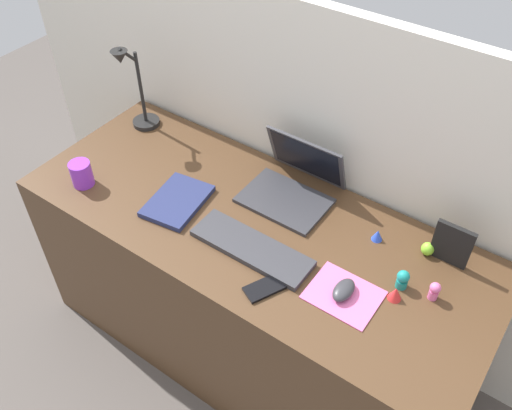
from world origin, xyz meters
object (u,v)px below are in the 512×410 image
object	(u,v)px
laptop	(294,181)
keyboard	(252,248)
desk_lamp	(135,91)
picture_frame	(452,244)
toy_figurine_pink	(434,291)
toy_figurine_blue	(377,235)
cell_phone	(265,288)
notebook_pad	(177,201)
coffee_mug	(81,174)
toy_figurine_teal	(403,279)
toy_figurine_lime	(428,249)
mouse	(344,290)
toy_figurine_red	(395,293)

from	to	relation	value
laptop	keyboard	size ratio (longest dim) A/B	0.73
desk_lamp	picture_frame	size ratio (longest dim) A/B	2.48
picture_frame	toy_figurine_pink	world-z (taller)	picture_frame
laptop	toy_figurine_blue	distance (m)	0.35
cell_phone	toy_figurine_pink	bearing A→B (deg)	56.84
notebook_pad	toy_figurine_pink	xyz separation A→B (m)	(0.89, 0.13, 0.02)
picture_frame	toy_figurine_blue	size ratio (longest dim) A/B	3.71
coffee_mug	toy_figurine_teal	distance (m)	1.16
picture_frame	toy_figurine_teal	bearing A→B (deg)	-112.67
notebook_pad	coffee_mug	xyz separation A→B (m)	(-0.35, -0.12, 0.04)
coffee_mug	toy_figurine_lime	world-z (taller)	coffee_mug
mouse	toy_figurine_lime	xyz separation A→B (m)	(0.14, 0.30, 0.00)
cell_phone	toy_figurine_blue	bearing A→B (deg)	89.60
cell_phone	toy_figurine_pink	xyz separation A→B (m)	(0.42, 0.26, 0.03)
cell_phone	keyboard	bearing A→B (deg)	165.91
cell_phone	toy_figurine_blue	distance (m)	0.42
toy_figurine_blue	toy_figurine_teal	size ratio (longest dim) A/B	0.61
coffee_mug	toy_figurine_pink	world-z (taller)	coffee_mug
cell_phone	coffee_mug	world-z (taller)	coffee_mug
laptop	cell_phone	world-z (taller)	laptop
toy_figurine_blue	toy_figurine_pink	distance (m)	0.27
toy_figurine_teal	mouse	bearing A→B (deg)	-135.11
keyboard	toy_figurine_blue	world-z (taller)	toy_figurine_blue
toy_figurine_lime	toy_figurine_pink	distance (m)	0.18
toy_figurine_red	laptop	bearing A→B (deg)	155.85
mouse	toy_figurine_teal	world-z (taller)	toy_figurine_teal
picture_frame	toy_figurine_blue	xyz separation A→B (m)	(-0.22, -0.04, -0.05)
mouse	coffee_mug	world-z (taller)	coffee_mug
toy_figurine_lime	toy_figurine_teal	xyz separation A→B (m)	(-0.01, -0.17, 0.01)
desk_lamp	toy_figurine_blue	world-z (taller)	desk_lamp
cell_phone	coffee_mug	size ratio (longest dim) A/B	1.36
picture_frame	toy_figurine_pink	bearing A→B (deg)	-83.26
picture_frame	coffee_mug	size ratio (longest dim) A/B	1.59
notebook_pad	coffee_mug	world-z (taller)	coffee_mug
notebook_pad	toy_figurine_red	size ratio (longest dim) A/B	5.16
toy_figurine_lime	toy_figurine_red	world-z (taller)	same
desk_lamp	toy_figurine_red	size ratio (longest dim) A/B	8.02
keyboard	picture_frame	bearing A→B (deg)	31.10
laptop	desk_lamp	bearing A→B (deg)	-177.83
laptop	mouse	world-z (taller)	laptop
laptop	toy_figurine_lime	distance (m)	0.50
toy_figurine_blue	toy_figurine_pink	world-z (taller)	toy_figurine_pink
keyboard	picture_frame	distance (m)	0.62
coffee_mug	toy_figurine_blue	xyz separation A→B (m)	(0.99, 0.37, -0.03)
notebook_pad	toy_figurine_red	xyz separation A→B (m)	(0.80, 0.06, 0.01)
keyboard	picture_frame	size ratio (longest dim) A/B	2.73
laptop	toy_figurine_pink	distance (m)	0.61
laptop	toy_figurine_lime	world-z (taller)	laptop
laptop	toy_figurine_pink	size ratio (longest dim) A/B	4.70
laptop	coffee_mug	size ratio (longest dim) A/B	3.18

